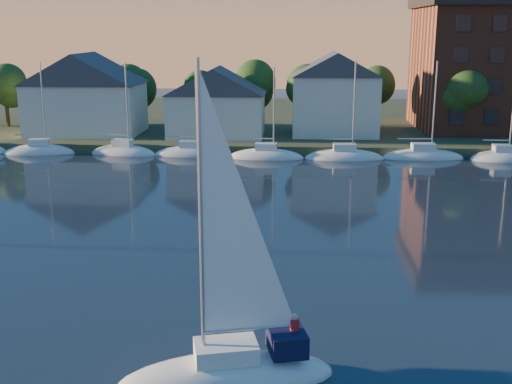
# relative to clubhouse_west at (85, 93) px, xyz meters

# --- Properties ---
(shoreline_land) EXTENTS (160.00, 50.00, 2.00)m
(shoreline_land) POSITION_rel_clubhouse_west_xyz_m (22.00, 17.00, -5.93)
(shoreline_land) COLOR #313B22
(shoreline_land) RESTS_ON ground
(wooden_dock) EXTENTS (120.00, 3.00, 1.00)m
(wooden_dock) POSITION_rel_clubhouse_west_xyz_m (22.00, -6.00, -5.93)
(wooden_dock) COLOR brown
(wooden_dock) RESTS_ON ground
(clubhouse_west) EXTENTS (13.65, 9.45, 9.64)m
(clubhouse_west) POSITION_rel_clubhouse_west_xyz_m (0.00, 0.00, 0.00)
(clubhouse_west) COLOR silver
(clubhouse_west) RESTS_ON shoreline_land
(clubhouse_centre) EXTENTS (11.55, 8.40, 8.08)m
(clubhouse_centre) POSITION_rel_clubhouse_west_xyz_m (16.00, -1.00, -0.80)
(clubhouse_centre) COLOR silver
(clubhouse_centre) RESTS_ON shoreline_land
(clubhouse_east) EXTENTS (10.50, 8.40, 9.80)m
(clubhouse_east) POSITION_rel_clubhouse_west_xyz_m (30.00, 1.00, 0.07)
(clubhouse_east) COLOR silver
(clubhouse_east) RESTS_ON shoreline_land
(tree_line) EXTENTS (93.40, 5.40, 8.90)m
(tree_line) POSITION_rel_clubhouse_west_xyz_m (24.00, 5.00, 1.24)
(tree_line) COLOR #3A231A
(tree_line) RESTS_ON shoreline_land
(moored_fleet) EXTENTS (95.50, 2.40, 12.05)m
(moored_fleet) POSITION_rel_clubhouse_west_xyz_m (26.00, -9.00, -5.83)
(moored_fleet) COLOR silver
(moored_fleet) RESTS_ON ground
(hero_sailboat) EXTENTS (9.04, 4.70, 13.56)m
(hero_sailboat) POSITION_rel_clubhouse_west_xyz_m (22.59, -54.06, -5.36)
(hero_sailboat) COLOR silver
(hero_sailboat) RESTS_ON ground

